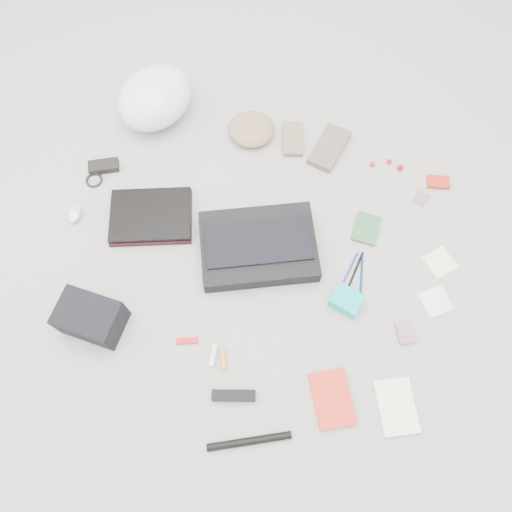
% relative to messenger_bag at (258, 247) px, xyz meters
% --- Properties ---
extents(ground_plane, '(4.00, 4.00, 0.00)m').
position_rel_messenger_bag_xyz_m(ground_plane, '(0.00, -0.05, -0.04)').
color(ground_plane, gray).
extents(messenger_bag, '(0.53, 0.45, 0.08)m').
position_rel_messenger_bag_xyz_m(messenger_bag, '(0.00, 0.00, 0.00)').
color(messenger_bag, black).
rests_on(messenger_bag, ground_plane).
extents(bag_flap, '(0.45, 0.31, 0.01)m').
position_rel_messenger_bag_xyz_m(bag_flap, '(-0.00, 0.00, 0.04)').
color(bag_flap, black).
rests_on(bag_flap, messenger_bag).
extents(laptop_sleeve, '(0.38, 0.33, 0.02)m').
position_rel_messenger_bag_xyz_m(laptop_sleeve, '(-0.46, 0.04, -0.03)').
color(laptop_sleeve, '#341018').
rests_on(laptop_sleeve, ground_plane).
extents(laptop, '(0.38, 0.31, 0.02)m').
position_rel_messenger_bag_xyz_m(laptop, '(-0.46, 0.04, -0.00)').
color(laptop, black).
rests_on(laptop, laptop_sleeve).
extents(bike_helmet, '(0.41, 0.44, 0.21)m').
position_rel_messenger_bag_xyz_m(bike_helmet, '(-0.59, 0.56, 0.07)').
color(bike_helmet, white).
rests_on(bike_helmet, ground_plane).
extents(beanie, '(0.21, 0.20, 0.07)m').
position_rel_messenger_bag_xyz_m(beanie, '(-0.15, 0.54, -0.00)').
color(beanie, '#856B53').
rests_on(beanie, ground_plane).
extents(mitten_left, '(0.12, 0.19, 0.03)m').
position_rel_messenger_bag_xyz_m(mitten_left, '(0.03, 0.55, -0.02)').
color(mitten_left, '#756451').
rests_on(mitten_left, ground_plane).
extents(mitten_right, '(0.17, 0.24, 0.03)m').
position_rel_messenger_bag_xyz_m(mitten_right, '(0.20, 0.54, -0.02)').
color(mitten_right, brown).
rests_on(mitten_right, ground_plane).
extents(power_brick, '(0.14, 0.10, 0.03)m').
position_rel_messenger_bag_xyz_m(power_brick, '(-0.73, 0.23, -0.02)').
color(power_brick, black).
rests_on(power_brick, ground_plane).
extents(cable_coil, '(0.08, 0.08, 0.01)m').
position_rel_messenger_bag_xyz_m(cable_coil, '(-0.76, 0.16, -0.03)').
color(cable_coil, black).
rests_on(cable_coil, ground_plane).
extents(mouse, '(0.06, 0.10, 0.03)m').
position_rel_messenger_bag_xyz_m(mouse, '(-0.77, -0.02, -0.02)').
color(mouse, silver).
rests_on(mouse, ground_plane).
extents(camera_bag, '(0.24, 0.18, 0.14)m').
position_rel_messenger_bag_xyz_m(camera_bag, '(-0.53, -0.43, 0.03)').
color(camera_bag, black).
rests_on(camera_bag, ground_plane).
extents(multitool, '(0.08, 0.04, 0.01)m').
position_rel_messenger_bag_xyz_m(multitool, '(-0.18, -0.42, -0.03)').
color(multitool, red).
rests_on(multitool, ground_plane).
extents(toiletry_tube_white, '(0.03, 0.08, 0.02)m').
position_rel_messenger_bag_xyz_m(toiletry_tube_white, '(-0.07, -0.45, -0.03)').
color(toiletry_tube_white, silver).
rests_on(toiletry_tube_white, ground_plane).
extents(toiletry_tube_orange, '(0.04, 0.07, 0.02)m').
position_rel_messenger_bag_xyz_m(toiletry_tube_orange, '(-0.03, -0.46, -0.03)').
color(toiletry_tube_orange, orange).
rests_on(toiletry_tube_orange, ground_plane).
extents(u_lock, '(0.16, 0.07, 0.03)m').
position_rel_messenger_bag_xyz_m(u_lock, '(0.04, -0.58, -0.02)').
color(u_lock, black).
rests_on(u_lock, ground_plane).
extents(bike_pump, '(0.28, 0.13, 0.03)m').
position_rel_messenger_bag_xyz_m(bike_pump, '(0.13, -0.71, -0.02)').
color(bike_pump, black).
rests_on(bike_pump, ground_plane).
extents(book_red, '(0.20, 0.24, 0.02)m').
position_rel_messenger_bag_xyz_m(book_red, '(0.38, -0.51, -0.03)').
color(book_red, red).
rests_on(book_red, ground_plane).
extents(book_white, '(0.19, 0.22, 0.02)m').
position_rel_messenger_bag_xyz_m(book_white, '(0.61, -0.48, -0.03)').
color(book_white, silver).
rests_on(book_white, ground_plane).
extents(notepad, '(0.11, 0.14, 0.02)m').
position_rel_messenger_bag_xyz_m(notepad, '(0.41, 0.19, -0.03)').
color(notepad, '#295C33').
rests_on(notepad, ground_plane).
extents(pen_blue, '(0.04, 0.14, 0.01)m').
position_rel_messenger_bag_xyz_m(pen_blue, '(0.37, 0.01, -0.03)').
color(pen_blue, navy).
rests_on(pen_blue, ground_plane).
extents(pen_black, '(0.04, 0.15, 0.01)m').
position_rel_messenger_bag_xyz_m(pen_black, '(0.40, 0.01, -0.03)').
color(pen_black, black).
rests_on(pen_black, ground_plane).
extents(pen_navy, '(0.02, 0.16, 0.01)m').
position_rel_messenger_bag_xyz_m(pen_navy, '(0.42, -0.01, -0.03)').
color(pen_navy, navy).
rests_on(pen_navy, ground_plane).
extents(accordion_wallet, '(0.13, 0.12, 0.06)m').
position_rel_messenger_bag_xyz_m(accordion_wallet, '(0.38, -0.14, -0.01)').
color(accordion_wallet, '#09ADB1').
rests_on(accordion_wallet, ground_plane).
extents(card_deck, '(0.09, 0.10, 0.02)m').
position_rel_messenger_bag_xyz_m(card_deck, '(0.61, -0.21, -0.03)').
color(card_deck, gray).
rests_on(card_deck, ground_plane).
extents(napkin_top, '(0.15, 0.15, 0.01)m').
position_rel_messenger_bag_xyz_m(napkin_top, '(0.72, 0.11, -0.03)').
color(napkin_top, beige).
rests_on(napkin_top, ground_plane).
extents(napkin_bottom, '(0.14, 0.14, 0.01)m').
position_rel_messenger_bag_xyz_m(napkin_bottom, '(0.71, -0.06, -0.03)').
color(napkin_bottom, silver).
rests_on(napkin_bottom, ground_plane).
extents(lollipop_a, '(0.03, 0.03, 0.02)m').
position_rel_messenger_bag_xyz_m(lollipop_a, '(0.39, 0.50, -0.03)').
color(lollipop_a, '#B0142B').
rests_on(lollipop_a, ground_plane).
extents(lollipop_b, '(0.03, 0.03, 0.02)m').
position_rel_messenger_bag_xyz_m(lollipop_b, '(0.46, 0.53, -0.03)').
color(lollipop_b, '#B70722').
rests_on(lollipop_b, ground_plane).
extents(lollipop_c, '(0.03, 0.03, 0.03)m').
position_rel_messenger_bag_xyz_m(lollipop_c, '(0.51, 0.51, -0.03)').
color(lollipop_c, '#9B0014').
rests_on(lollipop_c, ground_plane).
extents(altoids_tin, '(0.10, 0.07, 0.02)m').
position_rel_messenger_bag_xyz_m(altoids_tin, '(0.68, 0.47, -0.03)').
color(altoids_tin, '#A72C1B').
rests_on(altoids_tin, ground_plane).
extents(stamp_sheet, '(0.08, 0.08, 0.00)m').
position_rel_messenger_bag_xyz_m(stamp_sheet, '(0.62, 0.38, -0.04)').
color(stamp_sheet, slate).
rests_on(stamp_sheet, ground_plane).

